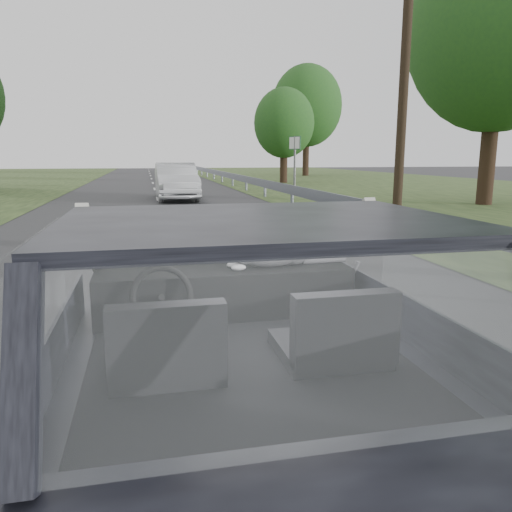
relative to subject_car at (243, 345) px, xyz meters
name	(u,v)px	position (x,y,z in m)	size (l,w,h in m)	color
ground	(243,469)	(0.00, 0.00, -0.72)	(140.00, 140.00, 0.00)	#3B3B3B
subject_car	(243,345)	(0.00, 0.00, 0.00)	(1.80, 4.00, 1.45)	black
dashboard	(224,291)	(0.00, 0.62, 0.12)	(1.58, 0.45, 0.30)	black
driver_seat	(167,342)	(-0.40, -0.29, 0.16)	(0.50, 0.72, 0.42)	black
passenger_seat	(336,329)	(0.40, -0.29, 0.16)	(0.50, 0.72, 0.42)	black
steering_wheel	(162,296)	(-0.40, 0.33, 0.20)	(0.36, 0.36, 0.04)	black
cat	(272,252)	(0.31, 0.59, 0.37)	(0.62, 0.19, 0.28)	slate
guardrail	(331,199)	(4.30, 10.00, -0.15)	(0.05, 90.00, 0.32)	slate
other_car	(176,181)	(0.72, 17.61, -0.01)	(1.72, 4.36, 1.43)	silver
highway_sign	(295,164)	(6.54, 20.78, 0.58)	(0.10, 1.04, 2.61)	#154A22
utility_pole	(405,68)	(6.57, 10.67, 3.31)	(0.26, 0.26, 8.06)	black
tree_1	(496,69)	(11.22, 13.10, 3.83)	(6.01, 6.01, 9.11)	#28591D
tree_2	(284,137)	(8.18, 28.64, 2.13)	(3.77, 3.77, 5.72)	#28591D
tree_3	(306,122)	(13.16, 39.45, 3.78)	(5.94, 5.94, 9.00)	#28591D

